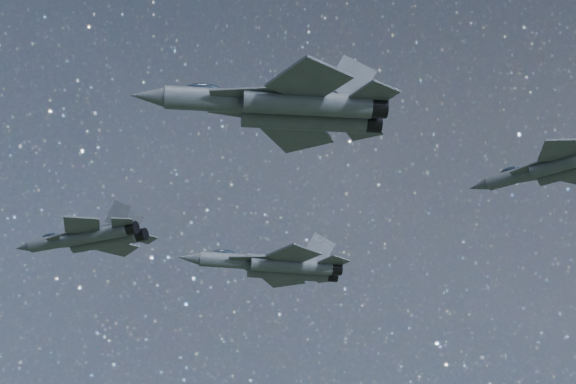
# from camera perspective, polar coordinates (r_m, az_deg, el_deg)

# --- Properties ---
(jet_lead) EXTENTS (15.24, 10.56, 3.83)m
(jet_lead) POSITION_cam_1_polar(r_m,az_deg,el_deg) (95.02, -11.65, -2.66)
(jet_lead) COLOR #353C43
(jet_left) EXTENTS (18.59, 12.23, 4.77)m
(jet_left) POSITION_cam_1_polar(r_m,az_deg,el_deg) (106.17, -0.70, -4.38)
(jet_left) COLOR #353C43
(jet_right) EXTENTS (19.45, 12.99, 4.93)m
(jet_right) POSITION_cam_1_polar(r_m,az_deg,el_deg) (70.56, -0.19, 5.09)
(jet_right) COLOR #353C43
(jet_slot) EXTENTS (15.45, 10.24, 3.94)m
(jet_slot) POSITION_cam_1_polar(r_m,az_deg,el_deg) (89.01, 15.92, 1.51)
(jet_slot) COLOR #353C43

